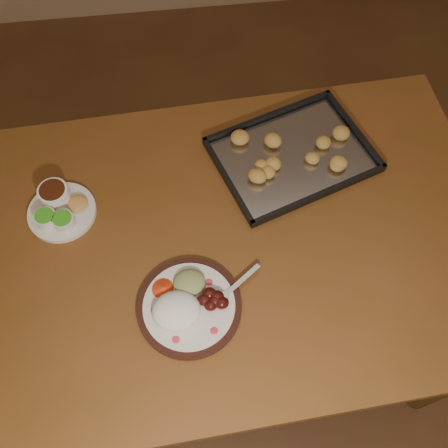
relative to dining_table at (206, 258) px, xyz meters
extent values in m
plane|color=brown|center=(0.21, -0.18, -0.65)|extent=(4.00, 4.00, 0.00)
cube|color=brown|center=(0.00, 0.00, 0.08)|extent=(1.54, 0.97, 0.04)
cylinder|color=#452F14|center=(0.66, 0.41, -0.30)|extent=(0.07, 0.07, 0.71)
cylinder|color=black|center=(-0.05, -0.17, 0.10)|extent=(0.25, 0.25, 0.01)
cylinder|color=silver|center=(-0.05, -0.17, 0.11)|extent=(0.21, 0.21, 0.01)
ellipsoid|color=#C72F43|center=(-0.09, -0.24, 0.12)|extent=(0.02, 0.02, 0.00)
ellipsoid|color=#C72F43|center=(0.00, -0.23, 0.12)|extent=(0.02, 0.02, 0.00)
ellipsoid|color=#C72F43|center=(0.00, -0.12, 0.12)|extent=(0.02, 0.02, 0.00)
ellipsoid|color=#C72F43|center=(-0.13, -0.17, 0.12)|extent=(0.02, 0.02, 0.00)
ellipsoid|color=white|center=(-0.08, -0.18, 0.13)|extent=(0.13, 0.12, 0.05)
ellipsoid|color=#4C100A|center=(0.00, -0.18, 0.13)|extent=(0.03, 0.03, 0.02)
ellipsoid|color=#4C100A|center=(0.01, -0.16, 0.13)|extent=(0.03, 0.03, 0.02)
ellipsoid|color=#4C100A|center=(0.00, -0.15, 0.13)|extent=(0.03, 0.03, 0.02)
ellipsoid|color=#4C100A|center=(0.02, -0.18, 0.13)|extent=(0.03, 0.03, 0.02)
ellipsoid|color=#4C100A|center=(-0.02, -0.16, 0.13)|extent=(0.03, 0.03, 0.02)
ellipsoid|color=#4C100A|center=(0.01, -0.17, 0.13)|extent=(0.03, 0.03, 0.02)
ellipsoid|color=tan|center=(-0.05, -0.12, 0.12)|extent=(0.09, 0.09, 0.03)
cone|color=red|center=(-0.11, -0.12, 0.12)|extent=(0.08, 0.08, 0.02)
cube|color=silver|center=(0.08, -0.12, 0.12)|extent=(0.10, 0.08, 0.00)
cube|color=silver|center=(0.02, -0.16, 0.12)|extent=(0.04, 0.04, 0.00)
cylinder|color=silver|center=(0.01, -0.18, 0.12)|extent=(0.02, 0.02, 0.00)
cylinder|color=silver|center=(0.01, -0.18, 0.12)|extent=(0.02, 0.02, 0.00)
cylinder|color=silver|center=(0.01, -0.17, 0.12)|extent=(0.02, 0.02, 0.00)
cylinder|color=silver|center=(0.00, -0.17, 0.12)|extent=(0.02, 0.02, 0.00)
cylinder|color=silver|center=(-0.36, 0.12, 0.10)|extent=(0.17, 0.17, 0.01)
cylinder|color=silver|center=(-0.39, 0.10, 0.13)|extent=(0.05, 0.05, 0.03)
cylinder|color=green|center=(-0.39, 0.10, 0.14)|extent=(0.05, 0.05, 0.00)
cylinder|color=silver|center=(-0.34, 0.08, 0.13)|extent=(0.05, 0.05, 0.03)
cylinder|color=green|center=(-0.34, 0.08, 0.14)|extent=(0.05, 0.05, 0.00)
cylinder|color=white|center=(-0.37, 0.16, 0.13)|extent=(0.08, 0.08, 0.04)
cylinder|color=#3B170A|center=(-0.37, 0.16, 0.15)|extent=(0.07, 0.07, 0.00)
ellipsoid|color=#D2934A|center=(-0.31, 0.14, 0.12)|extent=(0.05, 0.05, 0.02)
cube|color=black|center=(0.27, 0.23, 0.10)|extent=(0.48, 0.41, 0.01)
cube|color=black|center=(0.22, 0.37, 0.11)|extent=(0.39, 0.14, 0.02)
cube|color=black|center=(0.31, 0.09, 0.11)|extent=(0.39, 0.14, 0.02)
cube|color=black|center=(0.45, 0.29, 0.11)|extent=(0.11, 0.29, 0.02)
cube|color=black|center=(0.08, 0.16, 0.11)|extent=(0.11, 0.29, 0.02)
cube|color=#B5B6BA|center=(0.27, 0.23, 0.11)|extent=(0.45, 0.38, 0.00)
ellipsoid|color=gold|center=(0.31, 0.25, 0.12)|extent=(0.05, 0.04, 0.03)
ellipsoid|color=gold|center=(0.34, 0.29, 0.12)|extent=(0.06, 0.06, 0.03)
ellipsoid|color=gold|center=(0.27, 0.32, 0.12)|extent=(0.06, 0.06, 0.03)
ellipsoid|color=gold|center=(0.23, 0.27, 0.12)|extent=(0.05, 0.05, 0.03)
ellipsoid|color=gold|center=(0.19, 0.26, 0.12)|extent=(0.06, 0.06, 0.03)
ellipsoid|color=gold|center=(0.22, 0.22, 0.12)|extent=(0.06, 0.05, 0.03)
ellipsoid|color=gold|center=(0.17, 0.18, 0.12)|extent=(0.06, 0.05, 0.03)
ellipsoid|color=gold|center=(0.25, 0.15, 0.12)|extent=(0.06, 0.06, 0.03)
ellipsoid|color=gold|center=(0.27, 0.18, 0.12)|extent=(0.05, 0.05, 0.03)
ellipsoid|color=gold|center=(0.32, 0.17, 0.12)|extent=(0.06, 0.06, 0.03)
ellipsoid|color=gold|center=(0.31, 0.22, 0.12)|extent=(0.06, 0.06, 0.03)
camera|label=1|loc=(-0.02, -0.56, 1.22)|focal=40.00mm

